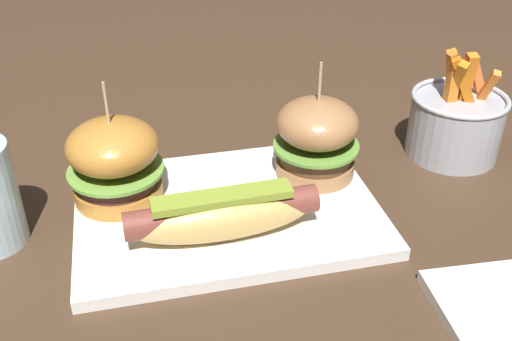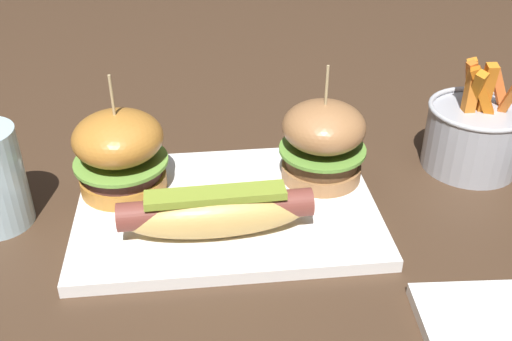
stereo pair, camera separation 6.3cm
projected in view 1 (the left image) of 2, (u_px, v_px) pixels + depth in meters
The scene contains 6 objects.
ground_plane at pixel (227, 216), 0.65m from camera, with size 3.00×3.00×0.00m, color #422D1E.
platter_main at pixel (227, 211), 0.65m from camera, with size 0.32×0.23×0.01m, color white.
hot_dog at pixel (223, 215), 0.59m from camera, with size 0.19×0.06×0.05m.
slider_left at pixel (114, 160), 0.63m from camera, with size 0.10×0.10×0.14m.
slider_right at pixel (317, 137), 0.67m from camera, with size 0.10×0.10×0.14m.
fries_bucket at pixel (456, 122), 0.74m from camera, with size 0.12×0.12×0.14m.
Camera 1 is at (-0.09, -0.52, 0.39)m, focal length 41.68 mm.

